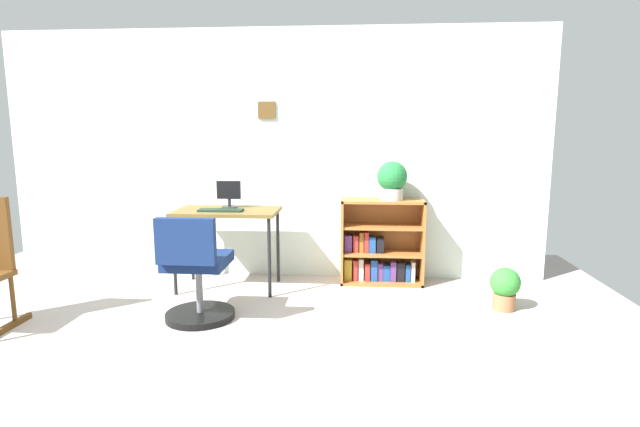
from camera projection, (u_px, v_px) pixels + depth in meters
name	position (u px, v px, depth m)	size (l,w,h in m)	color
ground_plane	(212.00, 378.00, 2.85)	(6.24, 6.24, 0.00)	#A99D97
wall_back	(273.00, 155.00, 4.77)	(5.20, 0.12, 2.36)	silver
desk	(227.00, 217.00, 4.39)	(0.91, 0.53, 0.72)	brown
monitor	(229.00, 194.00, 4.46)	(0.22, 0.14, 0.25)	#262628
keyboard	(221.00, 210.00, 4.29)	(0.38, 0.13, 0.02)	#1B2D1F
office_chair	(196.00, 276.00, 3.65)	(0.52, 0.55, 0.82)	black
bookshelf_low	(380.00, 246.00, 4.63)	(0.76, 0.30, 0.79)	#A2632D
potted_plant_on_shelf	(392.00, 180.00, 4.47)	(0.27, 0.27, 0.35)	#B7B2A8
potted_plant_floor	(505.00, 287.00, 3.92)	(0.24, 0.24, 0.34)	#9E6642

